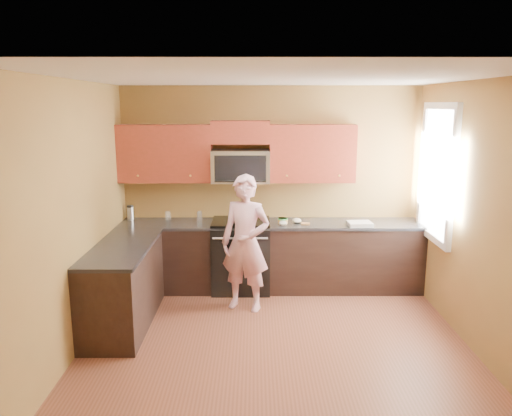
{
  "coord_description": "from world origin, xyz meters",
  "views": [
    {
      "loc": [
        -0.22,
        -4.68,
        2.46
      ],
      "look_at": [
        -0.2,
        1.3,
        1.2
      ],
      "focal_mm": 34.7,
      "sensor_mm": 36.0,
      "label": 1
    }
  ],
  "objects_px": {
    "frying_pan": "(241,222)",
    "butter_tub": "(283,223)",
    "travel_mug": "(131,220)",
    "microwave": "(241,182)",
    "stove": "(241,255)",
    "woman": "(246,243)"
  },
  "relations": [
    {
      "from": "stove",
      "to": "butter_tub",
      "type": "distance_m",
      "value": 0.71
    },
    {
      "from": "microwave",
      "to": "stove",
      "type": "bearing_deg",
      "value": -90.0
    },
    {
      "from": "stove",
      "to": "travel_mug",
      "type": "distance_m",
      "value": 1.58
    },
    {
      "from": "microwave",
      "to": "travel_mug",
      "type": "distance_m",
      "value": 1.59
    },
    {
      "from": "woman",
      "to": "butter_tub",
      "type": "bearing_deg",
      "value": 70.78
    },
    {
      "from": "frying_pan",
      "to": "travel_mug",
      "type": "height_order",
      "value": "travel_mug"
    },
    {
      "from": "stove",
      "to": "frying_pan",
      "type": "relative_size",
      "value": 2.03
    },
    {
      "from": "travel_mug",
      "to": "microwave",
      "type": "bearing_deg",
      "value": -2.29
    },
    {
      "from": "microwave",
      "to": "butter_tub",
      "type": "bearing_deg",
      "value": -16.02
    },
    {
      "from": "woman",
      "to": "frying_pan",
      "type": "bearing_deg",
      "value": 116.16
    },
    {
      "from": "microwave",
      "to": "frying_pan",
      "type": "relative_size",
      "value": 1.62
    },
    {
      "from": "frying_pan",
      "to": "butter_tub",
      "type": "distance_m",
      "value": 0.55
    },
    {
      "from": "stove",
      "to": "travel_mug",
      "type": "bearing_deg",
      "value": 172.97
    },
    {
      "from": "butter_tub",
      "to": "microwave",
      "type": "bearing_deg",
      "value": 163.98
    },
    {
      "from": "microwave",
      "to": "travel_mug",
      "type": "height_order",
      "value": "microwave"
    },
    {
      "from": "stove",
      "to": "travel_mug",
      "type": "height_order",
      "value": "travel_mug"
    },
    {
      "from": "microwave",
      "to": "woman",
      "type": "relative_size",
      "value": 0.46
    },
    {
      "from": "travel_mug",
      "to": "butter_tub",
      "type": "bearing_deg",
      "value": -6.09
    },
    {
      "from": "microwave",
      "to": "frying_pan",
      "type": "distance_m",
      "value": 0.53
    },
    {
      "from": "travel_mug",
      "to": "frying_pan",
      "type": "bearing_deg",
      "value": -9.13
    },
    {
      "from": "frying_pan",
      "to": "travel_mug",
      "type": "relative_size",
      "value": 2.37
    },
    {
      "from": "stove",
      "to": "woman",
      "type": "height_order",
      "value": "woman"
    }
  ]
}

